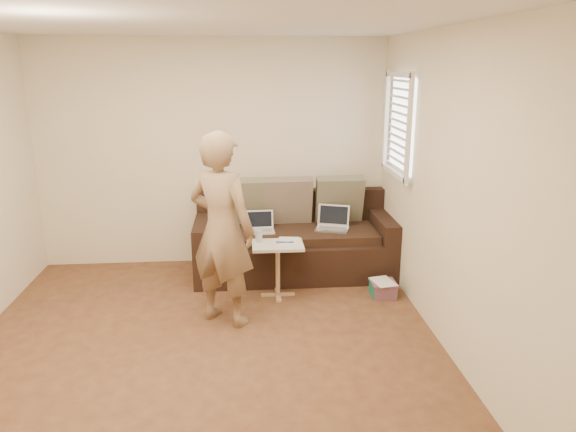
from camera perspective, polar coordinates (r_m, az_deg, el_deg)
The scene contains 18 objects.
floor at distance 4.56m, azimuth -8.86°, elevation -14.64°, with size 4.50×4.50×0.00m, color #4E2D1D.
ceiling at distance 3.94m, azimuth -10.57°, elevation 19.99°, with size 4.50×4.50×0.00m, color white.
wall_back at distance 6.26m, azimuth -8.03°, elevation 6.56°, with size 4.00×4.00×0.00m, color beige.
wall_front at distance 1.98m, azimuth -14.89°, elevation -15.22°, with size 4.00×4.00×0.00m, color beige.
wall_right at distance 4.37m, azimuth 17.52°, elevation 1.89°, with size 4.50×4.50×0.00m, color beige.
window_blinds at distance 5.68m, azimuth 11.72°, elevation 9.51°, with size 0.12×0.88×1.08m, color white, non-canonical shape.
sofa at distance 6.02m, azimuth 0.65°, elevation -2.25°, with size 2.20×0.95×0.85m, color black, non-canonical shape.
pillow_left at distance 6.11m, azimuth -5.16°, elevation 1.54°, with size 0.55×0.14×0.55m, color #67614C, non-canonical shape.
pillow_mid at distance 6.12m, azimuth -0.00°, elevation 1.63°, with size 0.55×0.14×0.55m, color brown, non-canonical shape.
pillow_right at distance 6.22m, azimuth 5.50°, elevation 1.78°, with size 0.55×0.14×0.55m, color #67614C, non-canonical shape.
laptop_silver at distance 5.98m, azimuth 4.71°, elevation -1.47°, with size 0.36×0.26×0.24m, color #B7BABC, non-canonical shape.
laptop_white at distance 5.89m, azimuth -2.94°, elevation -1.71°, with size 0.30×0.22×0.22m, color white, non-canonical shape.
person at distance 4.78m, azimuth -7.08°, elevation -1.43°, with size 0.65×0.44×1.78m, color olive.
side_table at distance 5.46m, azimuth -1.10°, elevation -5.78°, with size 0.51×0.36×0.56m, color silver, non-canonical shape.
drinking_glass at distance 5.42m, azimuth -3.13°, elevation -2.15°, with size 0.07×0.07×0.12m, color silver, non-canonical shape.
scissors at distance 5.38m, azimuth -0.35°, elevation -2.82°, with size 0.18×0.10×0.02m, color silver, non-canonical shape.
paper_on_table at distance 5.42m, azimuth 0.05°, elevation -2.75°, with size 0.21×0.30×0.00m, color white, non-canonical shape.
striped_box at distance 5.61m, azimuth 10.11°, elevation -7.66°, with size 0.26×0.26×0.16m, color #CE1F5C, non-canonical shape.
Camera 1 is at (0.35, -3.91, 2.31)m, focal length 33.29 mm.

